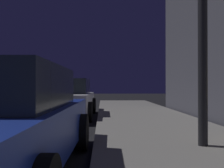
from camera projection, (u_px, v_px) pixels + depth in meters
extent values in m
cube|color=navy|center=(0.00, 133.00, 3.31)|extent=(1.89, 4.54, 0.64)
cube|color=#1E2328|center=(1.00, 87.00, 3.34)|extent=(1.61, 2.31, 0.56)
cylinder|color=black|center=(81.00, 132.00, 4.70)|extent=(0.24, 0.67, 0.66)
cube|color=silver|center=(67.00, 102.00, 9.71)|extent=(1.83, 4.27, 0.64)
cube|color=#1E2328|center=(67.00, 87.00, 9.72)|extent=(1.58, 2.12, 0.56)
cylinder|color=black|center=(51.00, 106.00, 11.01)|extent=(0.23, 0.66, 0.66)
cylinder|color=black|center=(93.00, 106.00, 11.04)|extent=(0.23, 0.66, 0.66)
cylinder|color=black|center=(34.00, 112.00, 8.38)|extent=(0.23, 0.66, 0.66)
cylinder|color=black|center=(89.00, 112.00, 8.41)|extent=(0.23, 0.66, 0.66)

